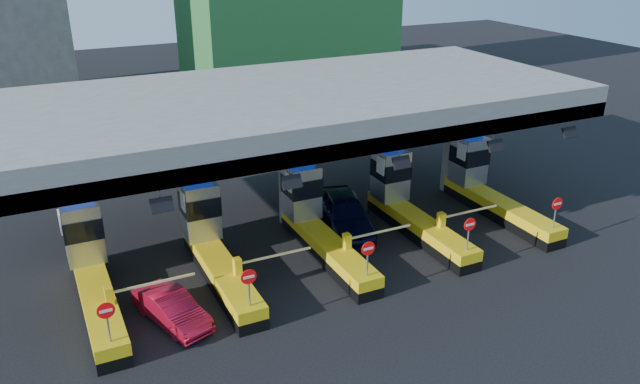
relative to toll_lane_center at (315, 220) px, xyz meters
name	(u,v)px	position (x,y,z in m)	size (l,w,h in m)	color
ground	(318,249)	(0.00, -0.28, -1.40)	(120.00, 120.00, 0.00)	black
toll_canopy	(291,108)	(0.00, 2.59, 4.74)	(28.00, 12.09, 7.00)	slate
toll_lane_far_left	(91,266)	(-10.00, 0.00, 0.00)	(4.43, 8.00, 4.16)	black
toll_lane_left	(211,241)	(-5.00, 0.00, 0.00)	(4.43, 8.00, 4.16)	black
toll_lane_center	(315,220)	(0.00, 0.00, 0.00)	(4.43, 8.00, 4.16)	black
toll_lane_right	(406,201)	(5.00, 0.00, 0.00)	(4.43, 8.00, 4.16)	black
toll_lane_far_right	(486,184)	(10.00, 0.00, 0.00)	(4.43, 8.00, 4.16)	black
van	(345,213)	(2.11, 1.00, -0.48)	(2.17, 5.40, 1.84)	black
red_car	(172,309)	(-7.56, -3.23, -0.77)	(1.32, 3.79, 1.25)	#A30C22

